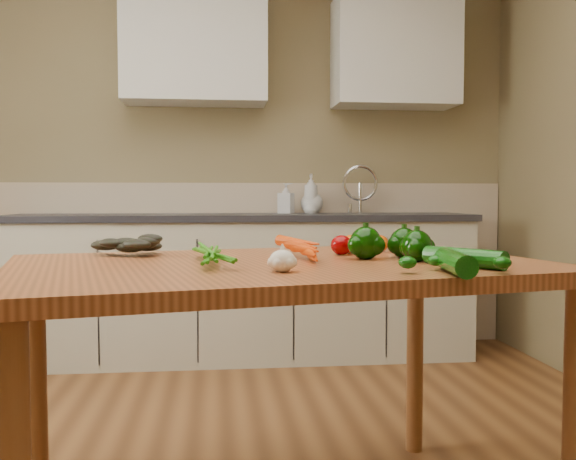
# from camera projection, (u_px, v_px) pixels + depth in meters

# --- Properties ---
(room) EXTENTS (4.04, 5.04, 2.64)m
(room) POSITION_uv_depth(u_px,v_px,m) (206.00, 119.00, 1.97)
(room) COLOR brown
(room) RESTS_ON ground
(counter_run) EXTENTS (2.84, 0.64, 1.14)m
(counter_run) POSITION_uv_depth(u_px,v_px,m) (246.00, 284.00, 4.03)
(counter_run) COLOR #B4AE96
(counter_run) RESTS_ON ground
(upper_cabinets) EXTENTS (2.15, 0.35, 0.70)m
(upper_cabinets) POSITION_uv_depth(u_px,v_px,m) (291.00, 50.00, 4.11)
(upper_cabinets) COLOR silver
(upper_cabinets) RESTS_ON room
(table) EXTENTS (1.70, 1.29, 0.82)m
(table) POSITION_uv_depth(u_px,v_px,m) (281.00, 292.00, 1.89)
(table) COLOR #A75A30
(table) RESTS_ON ground
(soap_bottle_a) EXTENTS (0.11, 0.11, 0.26)m
(soap_bottle_a) POSITION_uv_depth(u_px,v_px,m) (311.00, 194.00, 4.19)
(soap_bottle_a) COLOR silver
(soap_bottle_a) RESTS_ON counter_run
(soap_bottle_b) EXTENTS (0.12, 0.12, 0.20)m
(soap_bottle_b) POSITION_uv_depth(u_px,v_px,m) (286.00, 198.00, 4.16)
(soap_bottle_b) COLOR silver
(soap_bottle_b) RESTS_ON counter_run
(soap_bottle_c) EXTENTS (0.16, 0.16, 0.19)m
(soap_bottle_c) POSITION_uv_depth(u_px,v_px,m) (312.00, 199.00, 4.22)
(soap_bottle_c) COLOR silver
(soap_bottle_c) RESTS_ON counter_run
(carrot_bunch) EXTENTS (0.32, 0.27, 0.08)m
(carrot_bunch) POSITION_uv_depth(u_px,v_px,m) (274.00, 248.00, 1.91)
(carrot_bunch) COLOR #E24205
(carrot_bunch) RESTS_ON table
(leafy_greens) EXTENTS (0.22, 0.20, 0.11)m
(leafy_greens) POSITION_uv_depth(u_px,v_px,m) (131.00, 239.00, 2.07)
(leafy_greens) COLOR black
(leafy_greens) RESTS_ON table
(garlic_bulb) EXTENTS (0.07, 0.07, 0.06)m
(garlic_bulb) POSITION_uv_depth(u_px,v_px,m) (282.00, 261.00, 1.62)
(garlic_bulb) COLOR white
(garlic_bulb) RESTS_ON table
(pepper_a) EXTENTS (0.10, 0.10, 0.10)m
(pepper_a) POSITION_uv_depth(u_px,v_px,m) (366.00, 243.00, 1.96)
(pepper_a) COLOR black
(pepper_a) RESTS_ON table
(pepper_b) EXTENTS (0.09, 0.09, 0.09)m
(pepper_b) POSITION_uv_depth(u_px,v_px,m) (404.00, 243.00, 2.00)
(pepper_b) COLOR black
(pepper_b) RESTS_ON table
(pepper_c) EXTENTS (0.09, 0.09, 0.09)m
(pepper_c) POSITION_uv_depth(u_px,v_px,m) (417.00, 246.00, 1.89)
(pepper_c) COLOR black
(pepper_c) RESTS_ON table
(tomato_a) EXTENTS (0.07, 0.07, 0.07)m
(tomato_a) POSITION_uv_depth(u_px,v_px,m) (341.00, 245.00, 2.10)
(tomato_a) COLOR #870204
(tomato_a) RESTS_ON table
(tomato_b) EXTENTS (0.07, 0.07, 0.06)m
(tomato_b) POSITION_uv_depth(u_px,v_px,m) (351.00, 244.00, 2.15)
(tomato_b) COLOR #DF4C05
(tomato_b) RESTS_ON table
(tomato_c) EXTENTS (0.06, 0.06, 0.06)m
(tomato_c) POSITION_uv_depth(u_px,v_px,m) (379.00, 243.00, 2.22)
(tomato_c) COLOR #DF4C05
(tomato_c) RESTS_ON table
(zucchini_a) EXTENTS (0.18, 0.24, 0.05)m
(zucchini_a) POSITION_uv_depth(u_px,v_px,m) (464.00, 258.00, 1.74)
(zucchini_a) COLOR #074407
(zucchini_a) RESTS_ON table
(zucchini_b) EXTENTS (0.09, 0.24, 0.06)m
(zucchini_b) POSITION_uv_depth(u_px,v_px,m) (455.00, 262.00, 1.59)
(zucchini_b) COLOR #074407
(zucchini_b) RESTS_ON table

